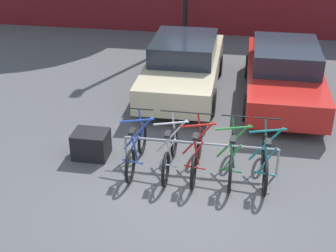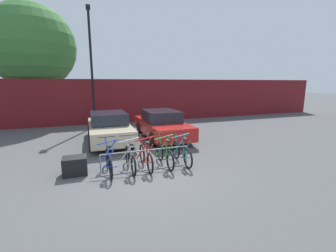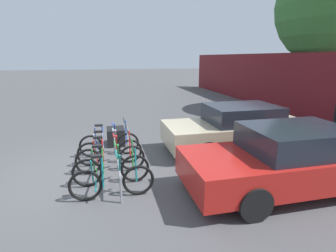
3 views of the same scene
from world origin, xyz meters
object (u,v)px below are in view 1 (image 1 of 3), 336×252
object	(u,v)px
bicycle_red	(197,155)
bicycle_green	(232,158)
bicycle_blue	(136,150)
bicycle_silver	(170,152)
cargo_crate	(91,144)
bike_rack	(200,147)
bicycle_teal	(265,161)
car_red	(284,73)
car_beige	(183,65)

from	to	relation	value
bicycle_red	bicycle_green	bearing A→B (deg)	-1.36
bicycle_blue	bicycle_silver	distance (m)	0.66
bicycle_red	cargo_crate	world-z (taller)	bicycle_red
bike_rack	bicycle_red	distance (m)	0.19
bike_rack	bicycle_teal	world-z (taller)	bicycle_teal
bicycle_blue	bicycle_teal	world-z (taller)	same
bicycle_green	bicycle_teal	bearing A→B (deg)	1.73
bicycle_red	car_red	world-z (taller)	car_red
bike_rack	car_red	distance (m)	3.98
car_beige	bicycle_blue	bearing A→B (deg)	-95.78
car_red	bicycle_blue	bearing A→B (deg)	-128.46
bicycle_green	bicycle_teal	distance (m)	0.62
bicycle_silver	bicycle_teal	world-z (taller)	same
bike_rack	bicycle_red	bearing A→B (deg)	-109.31
bicycle_green	car_beige	bearing A→B (deg)	112.25
bicycle_silver	bicycle_blue	bearing A→B (deg)	-179.97
bicycle_silver	bicycle_green	size ratio (longest dim) A/B	1.00
car_beige	bicycle_red	bearing A→B (deg)	-78.54
bicycle_blue	car_beige	distance (m)	3.90
bicycle_blue	cargo_crate	xyz separation A→B (m)	(-0.99, 0.22, -0.10)
bicycle_silver	bicycle_red	xyz separation A→B (m)	(0.51, 0.00, 0.00)
car_red	cargo_crate	bearing A→B (deg)	-138.39
bicycle_blue	car_beige	world-z (taller)	car_beige
bicycle_silver	cargo_crate	bearing A→B (deg)	172.58
car_beige	car_red	distance (m)	2.57
bicycle_red	car_red	distance (m)	4.14
bicycle_silver	bike_rack	bearing A→B (deg)	14.77
bicycle_silver	bicycle_red	world-z (taller)	same
bicycle_red	car_red	size ratio (longest dim) A/B	0.38
bicycle_red	bike_rack	bearing A→B (deg)	69.33
car_beige	bike_rack	bearing A→B (deg)	-77.33
bicycle_blue	bicycle_silver	xyz separation A→B (m)	(0.66, 0.00, 0.00)
bicycle_silver	car_beige	bearing A→B (deg)	94.03
car_beige	cargo_crate	size ratio (longest dim) A/B	6.35
bicycle_blue	bicycle_green	distance (m)	1.84
bicycle_red	car_beige	distance (m)	3.96
bicycle_blue	bicycle_silver	world-z (taller)	same
bicycle_blue	bicycle_teal	distance (m)	2.45
bicycle_silver	bicycle_green	world-z (taller)	same
car_red	bicycle_silver	bearing A→B (deg)	-121.65
car_beige	cargo_crate	distance (m)	3.92
bicycle_red	car_beige	bearing A→B (deg)	100.10
car_red	cargo_crate	world-z (taller)	car_red
bicycle_blue	bicycle_red	size ratio (longest dim) A/B	1.00
bicycle_red	bicycle_green	world-z (taller)	same
bicycle_red	car_beige	size ratio (longest dim) A/B	0.38
bicycle_red	cargo_crate	distance (m)	2.18
bicycle_blue	cargo_crate	size ratio (longest dim) A/B	2.44
bicycle_silver	bicycle_green	xyz separation A→B (m)	(1.18, 0.00, 0.00)
cargo_crate	bike_rack	bearing A→B (deg)	-1.75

